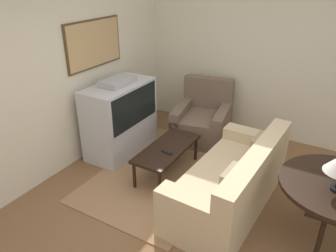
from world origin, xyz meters
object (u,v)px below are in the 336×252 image
couch (232,183)px  coffee_table (167,150)px  tv (120,118)px  armchair (203,121)px

couch → coffee_table: bearing=-97.4°
tv → couch: tv is taller
armchair → coffee_table: size_ratio=0.96×
tv → armchair: size_ratio=1.10×
armchair → couch: bearing=-63.9°
tv → couch: 2.05m
couch → coffee_table: couch is taller
tv → coffee_table: size_ratio=1.06×
couch → coffee_table: size_ratio=1.75×
couch → armchair: armchair is taller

